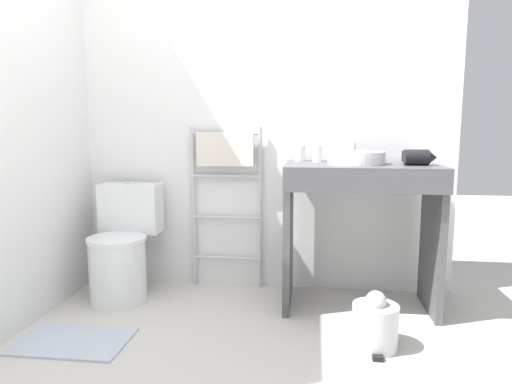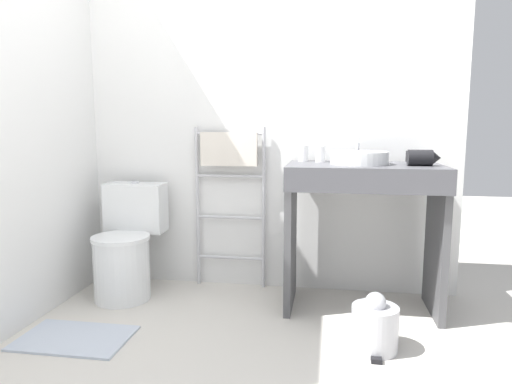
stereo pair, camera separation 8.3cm
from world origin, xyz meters
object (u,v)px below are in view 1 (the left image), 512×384
Objects in this scene: sink_basin at (356,157)px; trash_bin at (375,324)px; cup_near_wall at (300,153)px; towel_radiator at (226,171)px; cup_near_edge at (317,154)px; toilet at (122,249)px; hair_dryer at (417,157)px.

sink_basin reaches higher than trash_bin.
cup_near_wall is 0.33× the size of trash_bin.
cup_near_wall is (0.49, -0.06, 0.13)m from towel_radiator.
cup_near_edge is at bearing 113.87° from trash_bin.
cup_near_edge reaches higher than toilet.
cup_near_wall is (-0.33, 0.18, 0.01)m from sink_basin.
hair_dryer is (0.56, -0.18, -0.00)m from cup_near_edge.
toilet is at bearing -156.83° from towel_radiator.
hair_dryer reaches higher than trash_bin.
toilet reaches higher than trash_bin.
cup_near_wall is at bearing 151.29° from sink_basin.
trash_bin is at bearing -40.94° from towel_radiator.
trash_bin is at bearing -18.50° from toilet.
cup_near_edge is at bearing -24.84° from cup_near_wall.
toilet is 1.88m from hair_dryer.
toilet is 2.18× the size of sink_basin.
hair_dryer is at bearing -0.62° from toilet.
cup_near_edge is 0.54× the size of hair_dryer.
toilet is 1.56m from sink_basin.
cup_near_edge is 0.59m from hair_dryer.
hair_dryer is 0.62× the size of trash_bin.
trash_bin is (0.29, -0.66, -0.80)m from cup_near_edge.
cup_near_wall and cup_near_edge have the same top height.
cup_near_edge is (0.60, -0.11, 0.13)m from towel_radiator.
hair_dryer reaches higher than sink_basin.
cup_near_wall is 0.71m from hair_dryer.
towel_radiator is at bearing 23.17° from toilet.
towel_radiator is at bearing 139.06° from trash_bin.
cup_near_edge is at bearing 162.64° from hair_dryer.
towel_radiator is at bearing 169.56° from cup_near_edge.
hair_dryer is (0.67, -0.23, -0.00)m from cup_near_wall.
towel_radiator is 11.11× the size of cup_near_wall.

